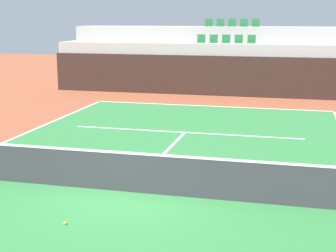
% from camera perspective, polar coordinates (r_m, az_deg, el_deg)
% --- Properties ---
extents(ground_plane, '(80.00, 80.00, 0.00)m').
position_cam_1_polar(ground_plane, '(12.00, -4.64, -7.47)').
color(ground_plane, brown).
extents(court_surface, '(11.00, 24.00, 0.01)m').
position_cam_1_polar(court_surface, '(12.00, -4.64, -7.44)').
color(court_surface, '#2D7238').
rests_on(court_surface, ground_plane).
extents(baseline_far, '(11.00, 0.10, 0.00)m').
position_cam_1_polar(baseline_far, '(23.28, 4.82, 2.26)').
color(baseline_far, white).
rests_on(baseline_far, court_surface).
extents(service_line_far, '(8.26, 0.10, 0.00)m').
position_cam_1_polar(service_line_far, '(17.93, 1.92, -0.73)').
color(service_line_far, white).
rests_on(service_line_far, court_surface).
extents(centre_service_line, '(0.10, 6.40, 0.00)m').
position_cam_1_polar(centre_service_line, '(14.92, -0.70, -3.41)').
color(centre_service_line, white).
rests_on(centre_service_line, court_surface).
extents(back_wall, '(18.46, 0.30, 2.06)m').
position_cam_1_polar(back_wall, '(26.40, 6.06, 5.66)').
color(back_wall, black).
rests_on(back_wall, ground_plane).
extents(stands_tier_lower, '(18.46, 2.40, 2.66)m').
position_cam_1_polar(stands_tier_lower, '(27.70, 6.47, 6.58)').
color(stands_tier_lower, '#9E9E99').
rests_on(stands_tier_lower, ground_plane).
extents(stands_tier_upper, '(18.46, 2.40, 3.49)m').
position_cam_1_polar(stands_tier_upper, '(30.04, 7.12, 7.80)').
color(stands_tier_upper, '#9E9E99').
rests_on(stands_tier_upper, ground_plane).
extents(seating_row_lower, '(3.17, 0.44, 0.44)m').
position_cam_1_polar(seating_row_lower, '(27.69, 6.57, 9.60)').
color(seating_row_lower, '#1E6633').
rests_on(seating_row_lower, stands_tier_lower).
extents(seating_row_upper, '(3.17, 0.44, 0.44)m').
position_cam_1_polar(seating_row_upper, '(30.04, 7.24, 11.36)').
color(seating_row_upper, '#1E6633').
rests_on(seating_row_upper, stands_tier_upper).
extents(tennis_net, '(11.08, 0.08, 1.07)m').
position_cam_1_polar(tennis_net, '(11.84, -4.69, -5.15)').
color(tennis_net, black).
rests_on(tennis_net, court_surface).
extents(tennis_ball_0, '(0.07, 0.07, 0.07)m').
position_cam_1_polar(tennis_ball_0, '(10.36, -11.57, -10.71)').
color(tennis_ball_0, '#CCE033').
rests_on(tennis_ball_0, court_surface).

